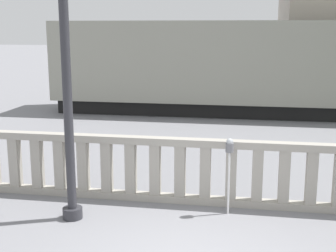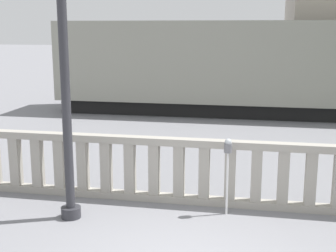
{
  "view_description": "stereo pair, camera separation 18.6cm",
  "coord_description": "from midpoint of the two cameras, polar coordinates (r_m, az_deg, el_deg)",
  "views": [
    {
      "loc": [
        0.78,
        -5.89,
        3.37
      ],
      "look_at": [
        -0.91,
        3.71,
        1.31
      ],
      "focal_mm": 50.0,
      "sensor_mm": 36.0,
      "label": 1
    },
    {
      "loc": [
        0.96,
        -5.86,
        3.37
      ],
      "look_at": [
        -0.91,
        3.71,
        1.31
      ],
      "focal_mm": 50.0,
      "sensor_mm": 36.0,
      "label": 2
    }
  ],
  "objects": [
    {
      "name": "parking_meter",
      "position": [
        8.49,
        6.87,
        -3.58
      ],
      "size": [
        0.15,
        0.15,
        1.43
      ],
      "color": "silver",
      "rests_on": "ground"
    },
    {
      "name": "balustrade",
      "position": [
        9.05,
        3.99,
        -5.62
      ],
      "size": [
        17.28,
        0.24,
        1.29
      ],
      "color": "#9E998E",
      "rests_on": "ground"
    },
    {
      "name": "train_near",
      "position": [
        18.67,
        17.8,
        6.88
      ],
      "size": [
        20.25,
        2.74,
        4.21
      ],
      "color": "black",
      "rests_on": "ground"
    },
    {
      "name": "lamppost",
      "position": [
        8.11,
        -13.1,
        9.89
      ],
      "size": [
        0.36,
        0.36,
        5.79
      ],
      "color": "#2D2D33",
      "rests_on": "ground"
    }
  ]
}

